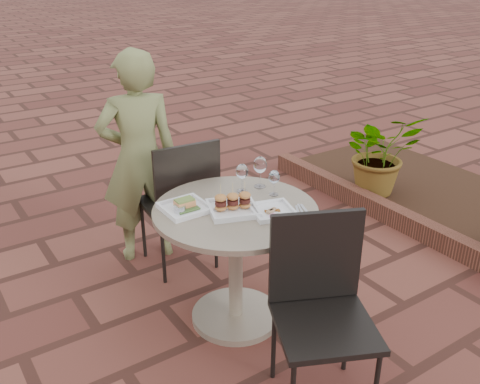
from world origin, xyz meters
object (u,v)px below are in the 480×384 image
chair_far (182,196)px  plate_salmon (185,207)px  chair_near (320,296)px  diner (139,159)px  cafe_table (236,248)px  plate_tuna (272,211)px  plate_sliders (233,205)px

chair_far → plate_salmon: chair_far is taller
plate_salmon → chair_near: bearing=-72.1°
chair_near → plate_salmon: size_ratio=3.94×
diner → plate_salmon: (-0.11, -0.85, 0.02)m
diner → plate_salmon: diner is taller
cafe_table → plate_tuna: plate_tuna is taller
diner → plate_salmon: size_ratio=6.21×
diner → plate_tuna: size_ratio=5.44×
chair_far → diner: diner is taller
cafe_table → plate_sliders: bearing=-145.9°
cafe_table → chair_far: size_ratio=0.97×
plate_salmon → plate_tuna: plate_salmon is taller
chair_near → diner: (-0.15, 1.66, 0.18)m
cafe_table → plate_tuna: 0.33m
plate_tuna → diner: bearing=102.9°
plate_salmon → plate_tuna: 0.47m
chair_near → plate_tuna: chair_near is taller
chair_far → diner: size_ratio=0.63×
cafe_table → chair_near: size_ratio=0.97×
chair_far → plate_sliders: 0.71m
plate_tuna → chair_near: bearing=-101.7°
plate_salmon → plate_tuna: size_ratio=0.88×
chair_near → plate_tuna: size_ratio=3.45×
chair_near → chair_far: bearing=115.3°
cafe_table → plate_sliders: 0.28m
chair_far → chair_near: 1.33m
chair_near → plate_sliders: chair_near is taller
chair_far → chair_near: same height
chair_far → plate_salmon: bearing=69.0°
plate_sliders → cafe_table: bearing=34.1°
cafe_table → diner: (-0.13, 0.98, 0.25)m
cafe_table → plate_sliders: size_ratio=2.78×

